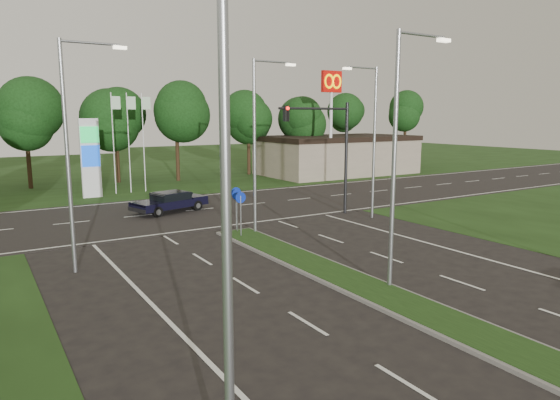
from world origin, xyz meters
TOP-DOWN VIEW (x-y plane):
  - ground at (0.00, 0.00)m, footprint 160.00×160.00m
  - verge_far at (0.00, 55.00)m, footprint 160.00×50.00m
  - cross_road at (0.00, 24.00)m, footprint 160.00×12.00m
  - median_kerb at (0.00, 4.00)m, footprint 2.00×26.00m
  - commercial_building at (22.00, 36.00)m, footprint 16.00×9.00m
  - streetlight_median_near at (1.00, 6.00)m, footprint 2.53×0.22m
  - streetlight_median_far at (1.00, 16.00)m, footprint 2.53×0.22m
  - streetlight_left_near at (-8.30, 0.00)m, footprint 2.53×0.22m
  - streetlight_left_far at (-8.30, 14.00)m, footprint 2.53×0.22m
  - streetlight_right_far at (8.80, 16.00)m, footprint 2.53×0.22m
  - traffic_signal at (7.19, 18.00)m, footprint 5.10×0.42m
  - median_signs at (0.00, 16.40)m, footprint 1.16×1.76m
  - gas_pylon at (-3.79, 33.05)m, footprint 5.80×1.26m
  - mcdonalds_sign at (18.00, 31.97)m, footprint 2.20×0.47m
  - treeline_far at (0.10, 39.93)m, footprint 6.00×6.00m
  - navy_sedan at (-0.95, 24.24)m, footprint 5.14×3.18m

SIDE VIEW (x-z plane):
  - ground at x=0.00m, z-range 0.00..0.00m
  - verge_far at x=0.00m, z-range -0.01..0.01m
  - cross_road at x=0.00m, z-range -0.01..0.01m
  - median_kerb at x=0.00m, z-range 0.00..0.12m
  - navy_sedan at x=-0.95m, z-range 0.05..1.37m
  - median_signs at x=0.00m, z-range 0.52..2.90m
  - commercial_building at x=22.00m, z-range 0.00..4.00m
  - gas_pylon at x=-3.79m, z-range -0.80..7.20m
  - traffic_signal at x=7.19m, z-range 1.15..8.15m
  - streetlight_median_near at x=1.00m, z-range 0.58..9.58m
  - streetlight_median_far at x=1.00m, z-range 0.58..9.58m
  - streetlight_left_near at x=-8.30m, z-range 0.58..9.58m
  - streetlight_left_far at x=-8.30m, z-range 0.58..9.58m
  - streetlight_right_far at x=8.80m, z-range 0.58..9.58m
  - treeline_far at x=0.10m, z-range 1.88..11.78m
  - mcdonalds_sign at x=18.00m, z-range 2.79..13.19m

